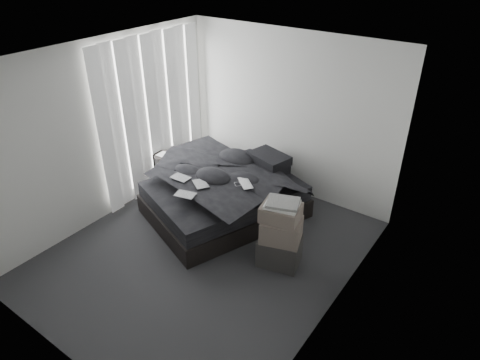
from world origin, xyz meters
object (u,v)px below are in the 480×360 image
Objects in this scene: bed at (224,206)px; box_lower at (279,250)px; side_stand at (167,173)px; laptop at (242,179)px.

bed is 4.11× the size of box_lower.
side_stand is 2.51m from box_lower.
laptop is 1.65m from side_stand.
laptop is 0.52× the size of side_stand.
side_stand is at bearing -159.52° from bed.
laptop is (0.39, -0.09, 0.64)m from bed.
side_stand is (-1.58, 0.10, -0.46)m from laptop.
bed is 3.28× the size of side_stand.
laptop is at bearing 7.50° from bed.
laptop reaches higher than bed.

